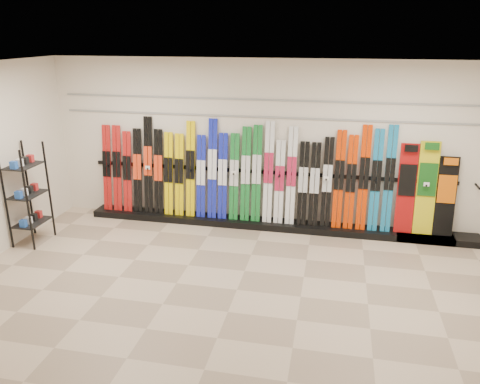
# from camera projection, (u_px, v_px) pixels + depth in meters

# --- Properties ---
(floor) EXTENTS (8.00, 8.00, 0.00)m
(floor) POSITION_uv_depth(u_px,v_px,m) (237.00, 290.00, 6.53)
(floor) COLOR gray
(floor) RESTS_ON ground
(back_wall) EXTENTS (8.00, 0.00, 8.00)m
(back_wall) POSITION_uv_depth(u_px,v_px,m) (266.00, 145.00, 8.36)
(back_wall) COLOR beige
(back_wall) RESTS_ON floor
(ceiling) EXTENTS (8.00, 8.00, 0.00)m
(ceiling) POSITION_uv_depth(u_px,v_px,m) (236.00, 69.00, 5.56)
(ceiling) COLOR silver
(ceiling) RESTS_ON back_wall
(ski_rack_base) EXTENTS (8.00, 0.40, 0.12)m
(ski_rack_base) POSITION_uv_depth(u_px,v_px,m) (275.00, 225.00, 8.58)
(ski_rack_base) COLOR black
(ski_rack_base) RESTS_ON floor
(skis) EXTENTS (5.38, 0.25, 1.84)m
(skis) POSITION_uv_depth(u_px,v_px,m) (241.00, 175.00, 8.47)
(skis) COLOR #B01614
(skis) RESTS_ON ski_rack_base
(snowboards) EXTENTS (0.95, 0.24, 1.59)m
(snowboards) POSITION_uv_depth(u_px,v_px,m) (426.00, 191.00, 7.90)
(snowboards) COLOR #990C0C
(snowboards) RESTS_ON ski_rack_base
(accessory_rack) EXTENTS (0.40, 0.60, 1.69)m
(accessory_rack) POSITION_uv_depth(u_px,v_px,m) (28.00, 195.00, 7.78)
(accessory_rack) COLOR black
(accessory_rack) RESTS_ON floor
(slatwall_rail_0) EXTENTS (7.60, 0.02, 0.03)m
(slatwall_rail_0) POSITION_uv_depth(u_px,v_px,m) (266.00, 117.00, 8.18)
(slatwall_rail_0) COLOR gray
(slatwall_rail_0) RESTS_ON back_wall
(slatwall_rail_1) EXTENTS (7.60, 0.02, 0.03)m
(slatwall_rail_1) POSITION_uv_depth(u_px,v_px,m) (267.00, 100.00, 8.08)
(slatwall_rail_1) COLOR gray
(slatwall_rail_1) RESTS_ON back_wall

